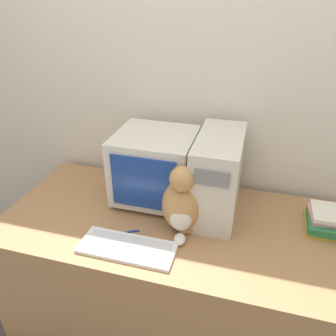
# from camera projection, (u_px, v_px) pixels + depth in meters

# --- Properties ---
(wall_back) EXTENTS (7.00, 0.05, 2.50)m
(wall_back) POSITION_uv_depth(u_px,v_px,m) (198.00, 97.00, 1.76)
(wall_back) COLOR beige
(wall_back) RESTS_ON ground_plane
(desk) EXTENTS (1.72, 0.79, 0.76)m
(desk) POSITION_uv_depth(u_px,v_px,m) (175.00, 276.00, 1.80)
(desk) COLOR #9E7047
(desk) RESTS_ON ground_plane
(crt_monitor) EXTENTS (0.40, 0.38, 0.37)m
(crt_monitor) POSITION_uv_depth(u_px,v_px,m) (155.00, 166.00, 1.70)
(crt_monitor) COLOR beige
(crt_monitor) RESTS_ON desk
(computer_tower) EXTENTS (0.21, 0.46, 0.41)m
(computer_tower) POSITION_uv_depth(u_px,v_px,m) (217.00, 175.00, 1.60)
(computer_tower) COLOR beige
(computer_tower) RESTS_ON desk
(keyboard) EXTENTS (0.43, 0.17, 0.02)m
(keyboard) POSITION_uv_depth(u_px,v_px,m) (127.00, 248.00, 1.43)
(keyboard) COLOR silver
(keyboard) RESTS_ON desk
(cat) EXTENTS (0.28, 0.26, 0.35)m
(cat) POSITION_uv_depth(u_px,v_px,m) (182.00, 203.00, 1.49)
(cat) COLOR #B7844C
(cat) RESTS_ON desk
(book_stack) EXTENTS (0.16, 0.21, 0.10)m
(book_stack) POSITION_uv_depth(u_px,v_px,m) (324.00, 220.00, 1.55)
(book_stack) COLOR gold
(book_stack) RESTS_ON desk
(pen) EXTENTS (0.13, 0.07, 0.01)m
(pen) POSITION_uv_depth(u_px,v_px,m) (124.00, 232.00, 1.53)
(pen) COLOR navy
(pen) RESTS_ON desk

